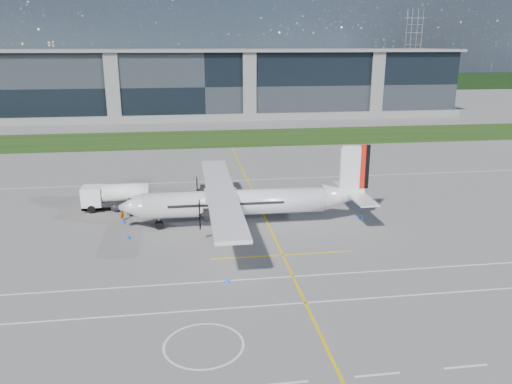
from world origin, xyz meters
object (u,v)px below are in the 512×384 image
Objects in this scene: baggage_tug at (140,206)px; fuel_tanker_truck at (111,197)px; safety_cone_stbdwing at (211,188)px; pylon_east at (413,49)px; safety_cone_tail at (361,216)px; safety_cone_nose_stbd at (123,221)px; ground_crew_person at (122,212)px; safety_cone_nose_port at (128,236)px; safety_cone_portwing at (227,280)px; turboprop_aircraft at (244,188)px.

fuel_tanker_truck is at bearing 149.21° from baggage_tug.
pylon_east is at bearing 57.44° from safety_cone_stbdwing.
safety_cone_stbdwing is at bearing 139.06° from safety_cone_tail.
fuel_tanker_truck is at bearing 109.90° from safety_cone_nose_stbd.
safety_cone_nose_port is (1.05, -5.07, -0.68)m from ground_crew_person.
fuel_tanker_truck is (-97.62, -141.68, -13.64)m from pylon_east.
safety_cone_portwing is at bearing -118.48° from pylon_east.
pylon_east is at bearing 57.72° from safety_cone_nose_port.
pylon_east is 182.97m from safety_cone_portwing.
safety_cone_tail and safety_cone_nose_stbd have the same top height.
ground_crew_person is 5.22m from safety_cone_nose_port.
safety_cone_nose_stbd is (-11.69, 2.26, -3.53)m from turboprop_aircraft.
pylon_east is 171.10m from turboprop_aircraft.
ground_crew_person is 23.75m from safety_cone_tail.
safety_cone_stbdwing is (10.83, 5.76, -1.11)m from fuel_tanker_truck.
baggage_tug is (-94.59, -143.48, -14.23)m from pylon_east.
safety_cone_nose_stbd is at bearing -70.10° from fuel_tanker_truck.
safety_cone_portwing is at bearing -57.39° from safety_cone_nose_stbd.
safety_cone_nose_stbd is at bearing 102.10° from safety_cone_nose_port.
turboprop_aircraft is 12.26m from safety_cone_tail.
safety_cone_portwing is at bearing -65.62° from baggage_tug.
fuel_tanker_truck is 14.54× the size of safety_cone_portwing.
baggage_tug is at bearing -30.79° from fuel_tanker_truck.
safety_cone_nose_stbd is (-1.39, -2.74, -0.52)m from baggage_tug.
baggage_tug reaches higher than safety_cone_tail.
fuel_tanker_truck is at bearing 152.98° from turboprop_aircraft.
safety_cone_tail is (14.43, 12.02, 0.00)m from safety_cone_portwing.
safety_cone_portwing is at bearing -134.87° from ground_crew_person.
fuel_tanker_truck is 14.54× the size of safety_cone_stbdwing.
turboprop_aircraft is at bearing -119.58° from pylon_east.
safety_cone_portwing is at bearing -60.23° from fuel_tanker_truck.
safety_cone_stbdwing is 13.80m from safety_cone_nose_stbd.
safety_cone_nose_port is 1.00× the size of safety_cone_tail.
baggage_tug is at bearing 114.38° from safety_cone_portwing.
fuel_tanker_truck reaches higher than safety_cone_nose_stbd.
ground_crew_person is 3.72× the size of safety_cone_tail.
safety_cone_nose_port is at bearing -77.90° from safety_cone_nose_stbd.
fuel_tanker_truck is (-13.34, 6.80, -2.42)m from turboprop_aircraft.
pylon_east is 60.00× the size of safety_cone_tail.
ground_crew_person is at bearing 121.60° from safety_cone_portwing.
safety_cone_nose_stbd is at bearing -116.87° from baggage_tug.
ground_crew_person is at bearing -127.94° from baggage_tug.
ground_crew_person is (-11.83, 3.04, -2.86)m from turboprop_aircraft.
turboprop_aircraft is 50.46× the size of safety_cone_tail.
pylon_east is at bearing 61.52° from safety_cone_portwing.
fuel_tanker_truck is at bearing -124.57° from pylon_east.
safety_cone_stbdwing is at bearing 48.31° from safety_cone_nose_stbd.
baggage_tug is at bearing 63.13° from safety_cone_nose_stbd.
pylon_east reaches higher than baggage_tug.
pylon_east reaches higher than safety_cone_tail.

